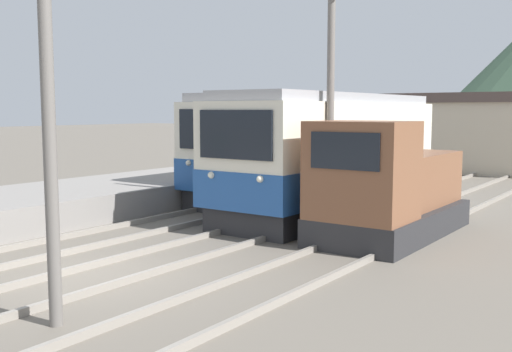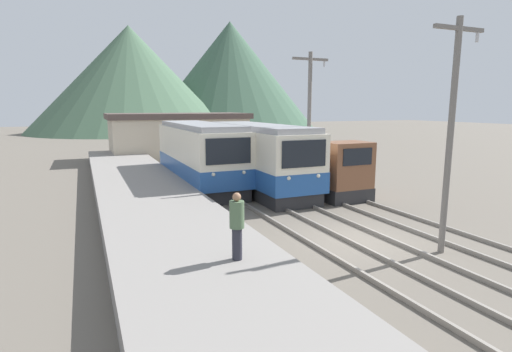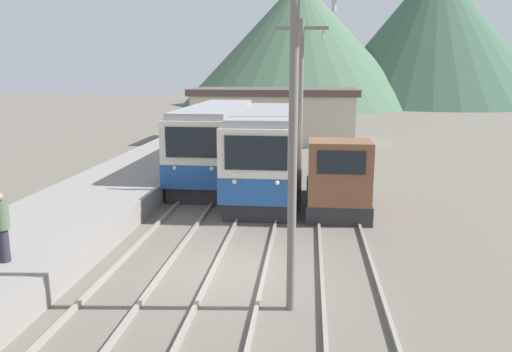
{
  "view_description": "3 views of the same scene",
  "coord_description": "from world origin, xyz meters",
  "px_view_note": "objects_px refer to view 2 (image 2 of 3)",
  "views": [
    {
      "loc": [
        9.27,
        -7.45,
        3.25
      ],
      "look_at": [
        -0.85,
        6.68,
        1.34
      ],
      "focal_mm": 42.0,
      "sensor_mm": 36.0,
      "label": 1
    },
    {
      "loc": [
        -8.89,
        -11.14,
        4.73
      ],
      "look_at": [
        -1.45,
        5.96,
        1.49
      ],
      "focal_mm": 28.0,
      "sensor_mm": 36.0,
      "label": 2
    },
    {
      "loc": [
        2.04,
        -12.95,
        5.52
      ],
      "look_at": [
        -0.04,
        6.67,
        1.32
      ],
      "focal_mm": 35.0,
      "sensor_mm": 36.0,
      "label": 3
    }
  ],
  "objects_px": {
    "commuter_train_center": "(258,160)",
    "person_on_platform": "(237,223)",
    "commuter_train_left": "(200,158)",
    "catenary_mast_near": "(451,130)",
    "shunting_locomotive": "(328,173)",
    "catenary_mast_mid": "(309,121)"
  },
  "relations": [
    {
      "from": "catenary_mast_mid",
      "to": "person_on_platform",
      "type": "distance_m",
      "value": 11.25
    },
    {
      "from": "shunting_locomotive",
      "to": "catenary_mast_mid",
      "type": "relative_size",
      "value": 0.75
    },
    {
      "from": "commuter_train_left",
      "to": "commuter_train_center",
      "type": "relative_size",
      "value": 1.01
    },
    {
      "from": "catenary_mast_mid",
      "to": "person_on_platform",
      "type": "xyz_separation_m",
      "value": [
        -7.13,
        -8.41,
        -2.23
      ]
    },
    {
      "from": "catenary_mast_near",
      "to": "commuter_train_center",
      "type": "bearing_deg",
      "value": 97.47
    },
    {
      "from": "commuter_train_center",
      "to": "catenary_mast_mid",
      "type": "distance_m",
      "value": 4.03
    },
    {
      "from": "catenary_mast_near",
      "to": "catenary_mast_mid",
      "type": "distance_m",
      "value": 8.54
    },
    {
      "from": "commuter_train_left",
      "to": "shunting_locomotive",
      "type": "relative_size",
      "value": 1.88
    },
    {
      "from": "person_on_platform",
      "to": "catenary_mast_mid",
      "type": "bearing_deg",
      "value": 49.7
    },
    {
      "from": "commuter_train_center",
      "to": "shunting_locomotive",
      "type": "relative_size",
      "value": 1.87
    },
    {
      "from": "shunting_locomotive",
      "to": "person_on_platform",
      "type": "relative_size",
      "value": 3.12
    },
    {
      "from": "commuter_train_center",
      "to": "catenary_mast_near",
      "type": "distance_m",
      "value": 11.82
    },
    {
      "from": "catenary_mast_mid",
      "to": "catenary_mast_near",
      "type": "bearing_deg",
      "value": -90.0
    },
    {
      "from": "commuter_train_center",
      "to": "shunting_locomotive",
      "type": "xyz_separation_m",
      "value": [
        3.0,
        -2.59,
        -0.54
      ]
    },
    {
      "from": "commuter_train_left",
      "to": "catenary_mast_mid",
      "type": "relative_size",
      "value": 1.4
    },
    {
      "from": "commuter_train_left",
      "to": "person_on_platform",
      "type": "relative_size",
      "value": 5.88
    },
    {
      "from": "catenary_mast_near",
      "to": "commuter_train_left",
      "type": "bearing_deg",
      "value": 107.35
    },
    {
      "from": "commuter_train_left",
      "to": "commuter_train_center",
      "type": "bearing_deg",
      "value": -39.26
    },
    {
      "from": "commuter_train_center",
      "to": "person_on_platform",
      "type": "height_order",
      "value": "commuter_train_center"
    },
    {
      "from": "commuter_train_left",
      "to": "catenary_mast_near",
      "type": "xyz_separation_m",
      "value": [
        4.31,
        -13.79,
        2.27
      ]
    },
    {
      "from": "catenary_mast_mid",
      "to": "person_on_platform",
      "type": "relative_size",
      "value": 4.19
    },
    {
      "from": "commuter_train_center",
      "to": "person_on_platform",
      "type": "bearing_deg",
      "value": -116.32
    }
  ]
}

